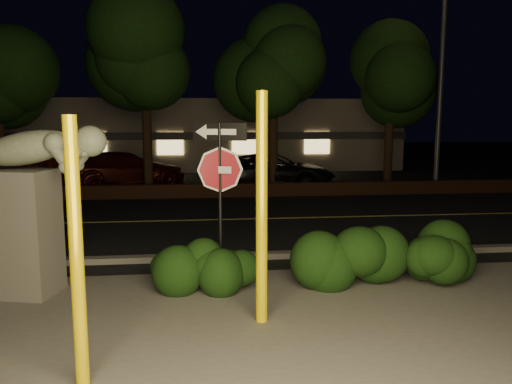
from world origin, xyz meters
TOP-DOWN VIEW (x-y plane):
  - ground at (0.00, 10.00)m, footprint 90.00×90.00m
  - patio at (0.00, -1.00)m, footprint 14.00×6.00m
  - road at (0.00, 7.00)m, footprint 80.00×8.00m
  - lane_marking at (0.00, 7.00)m, footprint 80.00×0.12m
  - curb at (0.00, 2.90)m, footprint 80.00×0.25m
  - brick_wall at (0.00, 11.30)m, footprint 40.00×0.35m
  - parking_lot at (0.00, 17.00)m, footprint 40.00×12.00m
  - building at (0.00, 24.99)m, footprint 22.00×10.20m
  - tree_far_b at (-2.50, 13.20)m, footprint 5.20×5.20m
  - tree_far_c at (2.50, 12.80)m, footprint 4.80×4.80m
  - tree_far_d at (7.50, 13.30)m, footprint 4.40×4.40m
  - yellow_pole_left at (-1.71, -1.90)m, footprint 0.14×0.14m
  - yellow_pole_right at (0.40, -0.37)m, footprint 0.16×0.16m
  - signpost at (-0.09, 1.51)m, footprint 0.91×0.31m
  - sculpture at (-3.15, 1.15)m, footprint 2.58×1.23m
  - hedge_center at (-0.34, 1.09)m, footprint 1.87×0.91m
  - hedge_right at (2.15, 0.95)m, footprint 1.91×1.04m
  - hedge_far_right at (3.56, 0.86)m, footprint 1.77×1.35m
  - streetlight at (9.10, 12.47)m, footprint 1.43×0.73m
  - parked_car_red at (-6.03, 14.14)m, footprint 4.58×2.33m
  - parked_car_darkred at (-3.65, 14.68)m, footprint 5.61×3.82m
  - parked_car_dark at (2.65, 13.76)m, footprint 5.66×3.71m

SIDE VIEW (x-z plane):
  - ground at x=0.00m, z-range 0.00..0.00m
  - road at x=0.00m, z-range 0.00..0.01m
  - parking_lot at x=0.00m, z-range 0.00..0.01m
  - patio at x=0.00m, z-range 0.00..0.02m
  - lane_marking at x=0.00m, z-range 0.02..0.02m
  - curb at x=0.00m, z-range 0.00..0.12m
  - brick_wall at x=0.00m, z-range 0.00..0.50m
  - hedge_center at x=-0.34m, z-range 0.00..0.96m
  - hedge_far_right at x=3.56m, z-range 0.00..1.09m
  - hedge_right at x=2.15m, z-range 0.00..1.24m
  - parked_car_dark at x=2.65m, z-range 0.00..1.45m
  - parked_car_red at x=-6.03m, z-range 0.00..1.49m
  - parked_car_darkred at x=-3.65m, z-range 0.00..1.51m
  - yellow_pole_left at x=-1.71m, z-range 0.00..2.89m
  - yellow_pole_right at x=0.40m, z-range 0.00..3.23m
  - sculpture at x=-3.15m, z-range 0.32..3.08m
  - signpost at x=-0.09m, z-range 0.59..3.38m
  - building at x=0.00m, z-range 0.00..4.00m
  - tree_far_d at x=7.50m, z-range 1.71..9.13m
  - tree_far_c at x=2.50m, z-range 1.74..9.58m
  - streetlight at x=9.10m, z-range 0.95..10.91m
  - tree_far_b at x=-2.50m, z-range 1.85..10.26m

